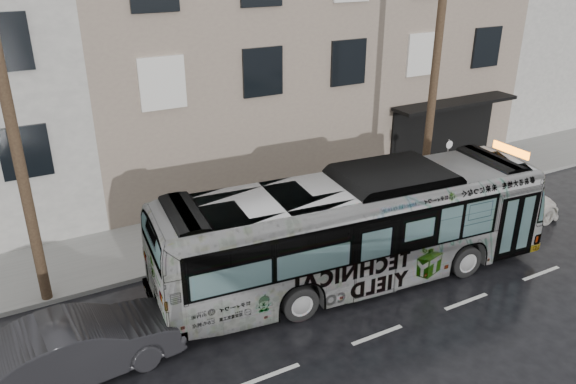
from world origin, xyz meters
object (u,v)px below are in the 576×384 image
at_px(white_sedan, 499,206).
at_px(dark_sedan, 78,347).
at_px(utility_pole_front, 433,89).
at_px(sign_post, 446,168).
at_px(utility_pole_rear, 17,151).
at_px(bus, 355,229).

bearing_deg(white_sedan, dark_sedan, 95.30).
height_order(utility_pole_front, white_sedan, utility_pole_front).
bearing_deg(sign_post, utility_pole_rear, 180.00).
height_order(utility_pole_rear, dark_sedan, utility_pole_rear).
relative_size(bus, white_sedan, 2.47).
distance_m(utility_pole_front, sign_post, 3.48).
xyz_separation_m(sign_post, white_sedan, (0.20, -2.66, -0.63)).
distance_m(utility_pole_rear, sign_post, 15.46).
bearing_deg(utility_pole_front, dark_sedan, -165.32).
bearing_deg(white_sedan, bus, 96.03).
bearing_deg(bus, sign_post, -59.21).
xyz_separation_m(white_sedan, dark_sedan, (-14.96, -0.92, 0.06)).
relative_size(utility_pole_front, sign_post, 3.75).
xyz_separation_m(utility_pole_front, utility_pole_rear, (-14.00, 0.00, 0.00)).
xyz_separation_m(sign_post, dark_sedan, (-14.76, -3.58, -0.56)).
distance_m(utility_pole_front, bus, 6.98).
distance_m(utility_pole_rear, bus, 9.54).
distance_m(utility_pole_front, dark_sedan, 14.64).
xyz_separation_m(sign_post, bus, (-6.59, -3.16, 0.37)).
relative_size(utility_pole_front, bus, 0.73).
distance_m(utility_pole_front, white_sedan, 4.92).
distance_m(utility_pole_rear, white_sedan, 16.02).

